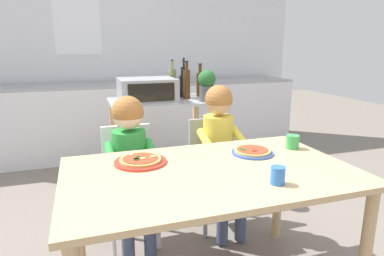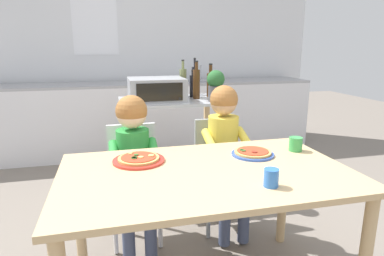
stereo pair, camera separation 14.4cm
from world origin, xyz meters
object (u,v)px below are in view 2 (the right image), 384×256
kitchen_island_cart (171,131)px  dining_table (206,187)px  bottle_clear_vinegar (196,83)px  bottle_brown_beer (195,80)px  potted_herb_plant (216,85)px  bottle_squat_spirits (210,84)px  dining_chair_right (220,165)px  toaster_oven (156,89)px  drinking_cup_green (296,144)px  drinking_cup_blue (271,178)px  pizza_plate_blue_rimmed (253,153)px  bottle_tall_green_wine (183,82)px  dining_chair_left (134,174)px  child_in_yellow_shirt (225,141)px  child_in_green_shirt (134,151)px  bottle_slim_sauce (193,86)px  pizza_plate_red_rimmed (139,159)px

kitchen_island_cart → dining_table: size_ratio=0.62×
kitchen_island_cart → bottle_clear_vinegar: bearing=-0.7°
bottle_brown_beer → potted_herb_plant: bottle_brown_beer is taller
bottle_squat_spirits → bottle_brown_beer: bearing=123.4°
dining_chair_right → kitchen_island_cart: bearing=110.0°
dining_chair_right → toaster_oven: bearing=119.8°
dining_chair_right → drinking_cup_green: size_ratio=9.62×
bottle_clear_vinegar → drinking_cup_blue: bottle_clear_vinegar is taller
bottle_brown_beer → pizza_plate_blue_rimmed: 1.53m
kitchen_island_cart → drinking_cup_blue: kitchen_island_cart is taller
drinking_cup_green → bottle_brown_beer: bearing=99.3°
bottle_tall_green_wine → potted_herb_plant: bearing=-61.8°
potted_herb_plant → dining_chair_right: bearing=-103.3°
bottle_clear_vinegar → bottle_squat_spirits: bearing=26.7°
dining_chair_right → pizza_plate_blue_rimmed: 0.64m
bottle_squat_spirits → dining_chair_left: size_ratio=0.39×
potted_herb_plant → drinking_cup_green: potted_herb_plant is taller
bottle_clear_vinegar → potted_herb_plant: 0.23m
child_in_yellow_shirt → dining_chair_left: bearing=172.3°
kitchen_island_cart → bottle_squat_spirits: (0.40, 0.08, 0.42)m
dining_table → drinking_cup_blue: 0.37m
child_in_green_shirt → kitchen_island_cart: bearing=63.7°
drinking_cup_green → drinking_cup_blue: size_ratio=1.02×
bottle_slim_sauce → dining_chair_right: bottle_slim_sauce is taller
bottle_slim_sauce → drinking_cup_green: bottle_slim_sauce is taller
toaster_oven → child_in_green_shirt: toaster_oven is taller
bottle_clear_vinegar → dining_chair_right: (0.01, -0.67, -0.55)m
dining_table → pizza_plate_blue_rimmed: 0.38m
bottle_tall_green_wine → drinking_cup_green: size_ratio=4.12×
dining_chair_left → drinking_cup_blue: (0.55, -0.98, 0.31)m
dining_table → dining_chair_left: (-0.32, 0.72, -0.17)m
bottle_brown_beer → dining_chair_right: (-0.04, -0.92, -0.55)m
bottle_tall_green_wine → bottle_clear_vinegar: bearing=-65.3°
toaster_oven → pizza_plate_blue_rimmed: bearing=-73.1°
bottle_squat_spirits → pizza_plate_red_rimmed: bearing=-122.1°
drinking_cup_green → potted_herb_plant: bearing=99.3°
bottle_clear_vinegar → drinking_cup_green: size_ratio=4.09×
dining_chair_left → child_in_green_shirt: size_ratio=0.79×
bottle_brown_beer → dining_chair_right: bottle_brown_beer is taller
bottle_tall_green_wine → pizza_plate_red_rimmed: size_ratio=1.22×
bottle_slim_sauce → drinking_cup_blue: bottle_slim_sauce is taller
toaster_oven → bottle_brown_beer: bearing=32.0°
bottle_clear_vinegar → bottle_slim_sauce: size_ratio=1.33×
bottle_squat_spirits → dining_table: size_ratio=0.21×
pizza_plate_red_rimmed → bottle_brown_beer: bearing=64.5°
toaster_oven → potted_herb_plant: potted_herb_plant is taller
dining_table → child_in_yellow_shirt: size_ratio=1.37×
toaster_oven → potted_herb_plant: 0.53m
dining_table → child_in_green_shirt: 0.68m
potted_herb_plant → drinking_cup_blue: potted_herb_plant is taller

